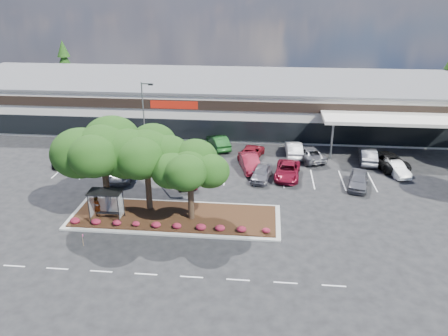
# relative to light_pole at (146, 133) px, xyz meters

# --- Properties ---
(ground) EXTENTS (160.00, 160.00, 0.00)m
(ground) POSITION_rel_light_pole_xyz_m (7.04, -14.30, -4.22)
(ground) COLOR black
(ground) RESTS_ON ground
(retail_store) EXTENTS (80.40, 25.20, 6.25)m
(retail_store) POSITION_rel_light_pole_xyz_m (7.10, 19.61, -1.07)
(retail_store) COLOR beige
(retail_store) RESTS_ON ground
(landscape_island) EXTENTS (18.00, 6.00, 0.26)m
(landscape_island) POSITION_rel_light_pole_xyz_m (5.04, -10.30, -4.10)
(landscape_island) COLOR #9F9F9A
(landscape_island) RESTS_ON ground
(lane_markings) EXTENTS (33.12, 20.06, 0.01)m
(lane_markings) POSITION_rel_light_pole_xyz_m (6.90, -3.87, -4.22)
(lane_markings) COLOR silver
(lane_markings) RESTS_ON ground
(shrub_row) EXTENTS (17.00, 0.80, 0.50)m
(shrub_row) POSITION_rel_light_pole_xyz_m (5.04, -12.40, -3.71)
(shrub_row) COLOR maroon
(shrub_row) RESTS_ON landscape_island
(bus_shelter) EXTENTS (2.75, 1.55, 2.59)m
(bus_shelter) POSITION_rel_light_pole_xyz_m (-0.46, -11.35, -1.92)
(bus_shelter) COLOR black
(bus_shelter) RESTS_ON landscape_island
(island_tree_west) EXTENTS (7.20, 7.20, 7.89)m
(island_tree_west) POSITION_rel_light_pole_xyz_m (-0.96, -9.80, -0.02)
(island_tree_west) COLOR #193D0F
(island_tree_west) RESTS_ON landscape_island
(island_tree_mid) EXTENTS (6.60, 6.60, 7.32)m
(island_tree_mid) POSITION_rel_light_pole_xyz_m (2.54, -9.10, -0.30)
(island_tree_mid) COLOR #193D0F
(island_tree_mid) RESTS_ON landscape_island
(island_tree_east) EXTENTS (5.80, 5.80, 6.50)m
(island_tree_east) POSITION_rel_light_pole_xyz_m (6.54, -10.60, -0.71)
(island_tree_east) COLOR #193D0F
(island_tree_east) RESTS_ON landscape_island
(conifer_north_west) EXTENTS (4.40, 4.40, 10.00)m
(conifer_north_west) POSITION_rel_light_pole_xyz_m (-22.96, 31.70, 0.78)
(conifer_north_west) COLOR #193D0F
(conifer_north_west) RESTS_ON ground
(conifer_north_east) EXTENTS (3.96, 3.96, 9.00)m
(conifer_north_east) POSITION_rel_light_pole_xyz_m (41.04, 29.70, 0.28)
(conifer_north_east) COLOR #193D0F
(conifer_north_east) RESTS_ON ground
(person_waiting) EXTENTS (0.80, 0.67, 1.85)m
(person_waiting) POSITION_rel_light_pole_xyz_m (-1.46, -11.06, -3.04)
(person_waiting) COLOR #594C47
(person_waiting) RESTS_ON landscape_island
(light_pole) EXTENTS (1.42, 0.73, 9.55)m
(light_pole) POSITION_rel_light_pole_xyz_m (0.00, 0.00, 0.00)
(light_pole) COLOR #9F9F9A
(light_pole) RESTS_ON ground
(survey_stake) EXTENTS (0.08, 0.14, 1.02)m
(survey_stake) POSITION_rel_light_pole_xyz_m (-1.05, -15.30, -3.56)
(survey_stake) COLOR #95744E
(survey_stake) RESTS_ON ground
(car_0) EXTENTS (2.13, 5.20, 1.51)m
(car_0) POSITION_rel_light_pole_xyz_m (-9.52, 1.18, -3.47)
(car_0) COLOR black
(car_0) RESTS_ON ground
(car_1) EXTENTS (2.73, 5.66, 1.55)m
(car_1) POSITION_rel_light_pole_xyz_m (-1.96, -2.32, -3.45)
(car_1) COLOR #54565B
(car_1) RESTS_ON ground
(car_2) EXTENTS (3.58, 5.43, 1.69)m
(car_2) POSITION_rel_light_pole_xyz_m (-0.21, 0.84, -3.38)
(car_2) COLOR silver
(car_2) RESTS_ON ground
(car_3) EXTENTS (3.60, 5.34, 1.69)m
(car_3) POSITION_rel_light_pole_xyz_m (4.54, -3.00, -3.38)
(car_3) COLOR maroon
(car_3) RESTS_ON ground
(car_4) EXTENTS (2.95, 5.31, 1.66)m
(car_4) POSITION_rel_light_pole_xyz_m (10.94, 1.12, -3.39)
(car_4) COLOR maroon
(car_4) RESTS_ON ground
(car_5) EXTENTS (2.47, 4.60, 1.49)m
(car_5) POSITION_rel_light_pole_xyz_m (12.26, -1.37, -3.48)
(car_5) COLOR slate
(car_5) RESTS_ON ground
(car_6) EXTENTS (3.00, 5.55, 1.48)m
(car_6) POSITION_rel_light_pole_xyz_m (14.93, -0.57, -3.48)
(car_6) COLOR maroon
(car_6) RESTS_ON ground
(car_7) EXTENTS (2.86, 4.87, 1.56)m
(car_7) POSITION_rel_light_pole_xyz_m (21.81, -2.34, -3.45)
(car_7) COLOR #5D5D65
(car_7) RESTS_ON ground
(car_8) EXTENTS (2.48, 4.47, 1.40)m
(car_8) POSITION_rel_light_pole_xyz_m (26.30, 1.30, -3.53)
(car_8) COLOR white
(car_8) RESTS_ON ground
(car_9) EXTENTS (2.04, 4.81, 1.54)m
(car_9) POSITION_rel_light_pole_xyz_m (-4.37, 7.68, -3.45)
(car_9) COLOR silver
(car_9) RESTS_ON ground
(car_10) EXTENTS (1.82, 4.01, 1.34)m
(car_10) POSITION_rel_light_pole_xyz_m (2.34, 4.06, -3.56)
(car_10) COLOR slate
(car_10) RESTS_ON ground
(car_11) EXTENTS (3.11, 4.31, 1.36)m
(car_11) POSITION_rel_light_pole_xyz_m (3.83, 3.86, -3.54)
(car_11) COLOR #0C1156
(car_11) RESTS_ON ground
(car_12) EXTENTS (3.63, 5.32, 1.66)m
(car_12) POSITION_rel_light_pole_xyz_m (6.81, 7.42, -3.39)
(car_12) COLOR #19521C
(car_12) RESTS_ON ground
(car_13) EXTENTS (3.30, 5.25, 1.35)m
(car_13) POSITION_rel_light_pole_xyz_m (11.00, 4.90, -3.55)
(car_13) COLOR maroon
(car_13) RESTS_ON ground
(car_14) EXTENTS (2.01, 5.12, 1.66)m
(car_14) POSITION_rel_light_pole_xyz_m (15.86, 5.83, -3.39)
(car_14) COLOR silver
(car_14) RESTS_ON ground
(car_15) EXTENTS (4.25, 6.00, 1.52)m
(car_15) POSITION_rel_light_pole_xyz_m (17.46, 4.83, -3.46)
(car_15) COLOR #4D4D53
(car_15) RESTS_ON ground
(car_16) EXTENTS (4.35, 6.47, 1.65)m
(car_16) POSITION_rel_light_pole_xyz_m (25.84, 3.45, -3.40)
(car_16) COLOR black
(car_16) RESTS_ON ground
(car_17) EXTENTS (2.23, 5.09, 1.63)m
(car_17) POSITION_rel_light_pole_xyz_m (24.07, 4.54, -3.41)
(car_17) COLOR #53545B
(car_17) RESTS_ON ground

